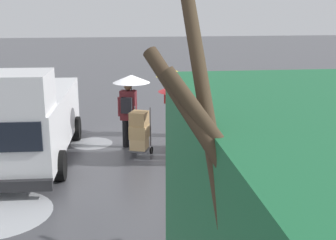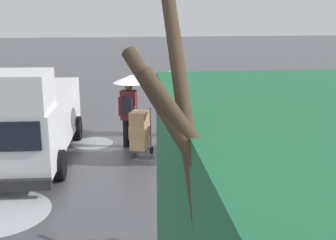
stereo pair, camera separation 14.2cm
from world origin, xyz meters
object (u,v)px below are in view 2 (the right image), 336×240
Objects in this scene: cargo_van_parked_right at (28,118)px; pedestrian_pink_side at (233,101)px; shopping_cart_vendor at (180,131)px; hand_dolly_boxes at (140,132)px; pedestrian_white_side at (130,94)px; pedestrian_far_side at (174,87)px; pedestrian_black_side at (178,104)px.

cargo_van_parked_right is 2.52× the size of pedestrian_pink_side.
cargo_van_parked_right reaches higher than shopping_cart_vendor.
pedestrian_white_side is at bearing -76.46° from hand_dolly_boxes.
cargo_van_parked_right is 2.52× the size of pedestrian_far_side.
shopping_cart_vendor is at bearing -162.31° from hand_dolly_boxes.
pedestrian_black_side is at bearing 170.51° from cargo_van_parked_right.
pedestrian_black_side is (-3.82, 0.64, 0.41)m from cargo_van_parked_right.
pedestrian_black_side reaches higher than hand_dolly_boxes.
pedestrian_pink_side is at bearing -175.16° from pedestrian_black_side.
pedestrian_pink_side reaches higher than hand_dolly_boxes.
cargo_van_parked_right is 5.33× the size of shopping_cart_vendor.
pedestrian_white_side reaches higher than hand_dolly_boxes.
shopping_cart_vendor is 1.86m from pedestrian_pink_side.
hand_dolly_boxes reaches higher than shopping_cart_vendor.
pedestrian_pink_side is at bearing 118.00° from pedestrian_far_side.
pedestrian_far_side is (-1.16, -1.78, 0.87)m from hand_dolly_boxes.
pedestrian_pink_side is (-2.40, 0.56, 0.89)m from hand_dolly_boxes.
pedestrian_black_side and pedestrian_far_side have the same top height.
pedestrian_pink_side is 1.00× the size of pedestrian_white_side.
pedestrian_pink_side is at bearing 166.82° from hand_dolly_boxes.
pedestrian_far_side is (-1.36, -0.95, 0.00)m from pedestrian_white_side.
pedestrian_far_side is (-0.21, -2.46, -0.01)m from pedestrian_black_side.
hand_dolly_boxes is (1.15, 0.37, 0.13)m from shopping_cart_vendor.
cargo_van_parked_right is 2.52× the size of pedestrian_white_side.
hand_dolly_boxes is at bearing 103.54° from pedestrian_white_side.
hand_dolly_boxes is (-2.88, -0.05, -0.48)m from cargo_van_parked_right.
hand_dolly_boxes is 0.61× the size of pedestrian_pink_side.
pedestrian_black_side is at bearing 4.84° from pedestrian_pink_side.
cargo_van_parked_right is 2.52× the size of pedestrian_black_side.
pedestrian_black_side is 1.00× the size of pedestrian_far_side.
pedestrian_pink_side is 2.65m from pedestrian_far_side.
pedestrian_pink_side is (-5.28, 0.52, 0.41)m from cargo_van_parked_right.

